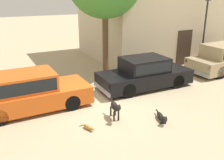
% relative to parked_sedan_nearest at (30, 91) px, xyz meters
% --- Properties ---
extents(ground_plane, '(80.00, 80.00, 0.00)m').
position_rel_parked_sedan_nearest_xyz_m(ground_plane, '(2.59, -0.92, -0.73)').
color(ground_plane, tan).
extents(parked_sedan_nearest, '(4.41, 1.82, 1.45)m').
position_rel_parked_sedan_nearest_xyz_m(parked_sedan_nearest, '(0.00, 0.00, 0.00)').
color(parked_sedan_nearest, '#D15619').
rests_on(parked_sedan_nearest, ground_plane).
extents(parked_sedan_second, '(4.50, 1.86, 1.42)m').
position_rel_parked_sedan_nearest_xyz_m(parked_sedan_second, '(5.14, -0.00, -0.03)').
color(parked_sedan_second, black).
rests_on(parked_sedan_second, ground_plane).
extents(apartment_block, '(12.13, 6.56, 7.18)m').
position_rel_parked_sedan_nearest_xyz_m(apartment_block, '(11.19, 5.36, 2.86)').
color(apartment_block, beige).
rests_on(apartment_block, ground_plane).
extents(stray_dog_spotted, '(0.46, 1.05, 0.36)m').
position_rel_parked_sedan_nearest_xyz_m(stray_dog_spotted, '(3.80, -3.05, -0.59)').
color(stray_dog_spotted, black).
rests_on(stray_dog_spotted, ground_plane).
extents(stray_dog_tan, '(0.34, 1.03, 0.71)m').
position_rel_parked_sedan_nearest_xyz_m(stray_dog_tan, '(2.45, -2.18, -0.27)').
color(stray_dog_tan, black).
rests_on(stray_dog_tan, ground_plane).
extents(stray_cat, '(0.31, 0.59, 0.16)m').
position_rel_parked_sedan_nearest_xyz_m(stray_cat, '(1.35, -2.40, -0.65)').
color(stray_cat, '#B77F3D').
rests_on(stray_cat, ground_plane).
extents(street_lamp, '(0.22, 0.22, 4.04)m').
position_rel_parked_sedan_nearest_xyz_m(street_lamp, '(10.13, 1.39, 1.84)').
color(street_lamp, '#2D2B28').
rests_on(street_lamp, ground_plane).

